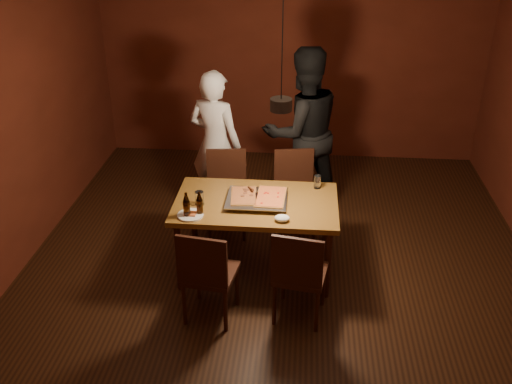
# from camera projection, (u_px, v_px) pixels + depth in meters

# --- Properties ---
(room_shell) EXTENTS (6.00, 6.00, 6.00)m
(room_shell) POSITION_uv_depth(u_px,v_px,m) (280.00, 145.00, 4.77)
(room_shell) COLOR #371D0F
(room_shell) RESTS_ON ground
(dining_table) EXTENTS (1.50, 0.90, 0.75)m
(dining_table) POSITION_uv_depth(u_px,v_px,m) (256.00, 209.00, 5.28)
(dining_table) COLOR brown
(dining_table) RESTS_ON floor
(chair_far_left) EXTENTS (0.47, 0.47, 0.49)m
(chair_far_left) POSITION_uv_depth(u_px,v_px,m) (226.00, 184.00, 6.03)
(chair_far_left) COLOR #38190F
(chair_far_left) RESTS_ON floor
(chair_far_right) EXTENTS (0.49, 0.49, 0.49)m
(chair_far_right) POSITION_uv_depth(u_px,v_px,m) (295.00, 184.00, 6.03)
(chair_far_right) COLOR #38190F
(chair_far_right) RESTS_ON floor
(chair_near_left) EXTENTS (0.48, 0.48, 0.49)m
(chair_near_left) POSITION_uv_depth(u_px,v_px,m) (207.00, 269.00, 4.67)
(chair_near_left) COLOR #38190F
(chair_near_left) RESTS_ON floor
(chair_near_right) EXTENTS (0.48, 0.48, 0.49)m
(chair_near_right) POSITION_uv_depth(u_px,v_px,m) (299.00, 269.00, 4.67)
(chair_near_right) COLOR #38190F
(chair_near_right) RESTS_ON floor
(pizza_tray) EXTENTS (0.56, 0.46, 0.05)m
(pizza_tray) POSITION_uv_depth(u_px,v_px,m) (257.00, 200.00, 5.22)
(pizza_tray) COLOR silver
(pizza_tray) RESTS_ON dining_table
(pizza_meat) EXTENTS (0.27, 0.39, 0.02)m
(pizza_meat) POSITION_uv_depth(u_px,v_px,m) (244.00, 196.00, 5.22)
(pizza_meat) COLOR maroon
(pizza_meat) RESTS_ON pizza_tray
(pizza_cheese) EXTENTS (0.28, 0.43, 0.02)m
(pizza_cheese) POSITION_uv_depth(u_px,v_px,m) (271.00, 197.00, 5.21)
(pizza_cheese) COLOR gold
(pizza_cheese) RESTS_ON pizza_tray
(spatula) EXTENTS (0.19, 0.26, 0.04)m
(spatula) POSITION_uv_depth(u_px,v_px,m) (255.00, 196.00, 5.21)
(spatula) COLOR silver
(spatula) RESTS_ON pizza_tray
(beer_bottle_a) EXTENTS (0.06, 0.06, 0.23)m
(beer_bottle_a) POSITION_uv_depth(u_px,v_px,m) (186.00, 205.00, 4.94)
(beer_bottle_a) COLOR black
(beer_bottle_a) RESTS_ON dining_table
(beer_bottle_b) EXTENTS (0.06, 0.06, 0.22)m
(beer_bottle_b) POSITION_uv_depth(u_px,v_px,m) (200.00, 203.00, 4.99)
(beer_bottle_b) COLOR black
(beer_bottle_b) RESTS_ON dining_table
(water_glass_left) EXTENTS (0.08, 0.08, 0.13)m
(water_glass_left) POSITION_uv_depth(u_px,v_px,m) (199.00, 198.00, 5.17)
(water_glass_left) COLOR silver
(water_glass_left) RESTS_ON dining_table
(water_glass_right) EXTENTS (0.06, 0.06, 0.13)m
(water_glass_right) POSITION_uv_depth(u_px,v_px,m) (317.00, 182.00, 5.45)
(water_glass_right) COLOR silver
(water_glass_right) RESTS_ON dining_table
(plate_slice) EXTENTS (0.23, 0.23, 0.03)m
(plate_slice) POSITION_uv_depth(u_px,v_px,m) (190.00, 215.00, 5.01)
(plate_slice) COLOR white
(plate_slice) RESTS_ON dining_table
(napkin) EXTENTS (0.13, 0.10, 0.06)m
(napkin) POSITION_uv_depth(u_px,v_px,m) (282.00, 218.00, 4.92)
(napkin) COLOR white
(napkin) RESTS_ON dining_table
(diner_white) EXTENTS (0.70, 0.57, 1.66)m
(diner_white) POSITION_uv_depth(u_px,v_px,m) (215.00, 144.00, 6.25)
(diner_white) COLOR white
(diner_white) RESTS_ON floor
(diner_dark) EXTENTS (1.13, 1.03, 1.89)m
(diner_dark) POSITION_uv_depth(u_px,v_px,m) (302.00, 132.00, 6.25)
(diner_dark) COLOR black
(diner_dark) RESTS_ON floor
(pendant_lamp) EXTENTS (0.18, 0.18, 1.10)m
(pendant_lamp) POSITION_uv_depth(u_px,v_px,m) (281.00, 103.00, 4.60)
(pendant_lamp) COLOR black
(pendant_lamp) RESTS_ON ceiling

